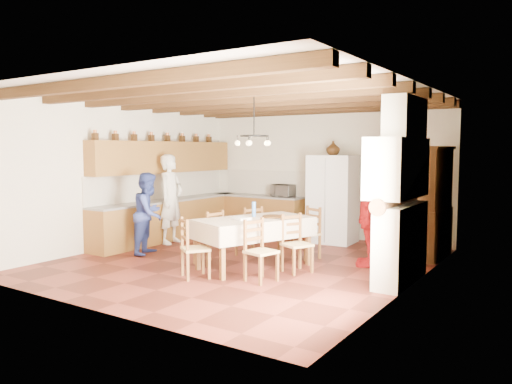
# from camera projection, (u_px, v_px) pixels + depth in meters

# --- Properties ---
(floor) EXTENTS (6.00, 6.50, 0.02)m
(floor) POSITION_uv_depth(u_px,v_px,m) (242.00, 262.00, 8.99)
(floor) COLOR #451A12
(floor) RESTS_ON ground
(ceiling) EXTENTS (6.00, 6.50, 0.02)m
(ceiling) POSITION_uv_depth(u_px,v_px,m) (242.00, 93.00, 8.73)
(ceiling) COLOR white
(ceiling) RESTS_ON ground
(wall_back) EXTENTS (6.00, 0.02, 3.00)m
(wall_back) POSITION_uv_depth(u_px,v_px,m) (322.00, 172.00, 11.58)
(wall_back) COLOR white
(wall_back) RESTS_ON ground
(wall_front) EXTENTS (6.00, 0.02, 3.00)m
(wall_front) POSITION_uv_depth(u_px,v_px,m) (91.00, 192.00, 6.15)
(wall_front) COLOR white
(wall_front) RESTS_ON ground
(wall_left) EXTENTS (0.02, 6.50, 3.00)m
(wall_left) POSITION_uv_depth(u_px,v_px,m) (125.00, 174.00, 10.51)
(wall_left) COLOR white
(wall_left) RESTS_ON ground
(wall_right) EXTENTS (0.02, 6.50, 3.00)m
(wall_right) POSITION_uv_depth(u_px,v_px,m) (412.00, 186.00, 7.22)
(wall_right) COLOR white
(wall_right) RESTS_ON ground
(ceiling_beams) EXTENTS (6.00, 6.30, 0.16)m
(ceiling_beams) POSITION_uv_depth(u_px,v_px,m) (242.00, 99.00, 8.74)
(ceiling_beams) COLOR #382411
(ceiling_beams) RESTS_ON ground
(lower_cabinets_left) EXTENTS (0.60, 4.30, 0.86)m
(lower_cabinets_left) POSITION_uv_depth(u_px,v_px,m) (171.00, 220.00, 11.30)
(lower_cabinets_left) COLOR brown
(lower_cabinets_left) RESTS_ON ground
(lower_cabinets_back) EXTENTS (2.30, 0.60, 0.86)m
(lower_cabinets_back) POSITION_uv_depth(u_px,v_px,m) (259.00, 214.00, 12.26)
(lower_cabinets_back) COLOR brown
(lower_cabinets_back) RESTS_ON ground
(countertop_left) EXTENTS (0.62, 4.30, 0.04)m
(countertop_left) POSITION_uv_depth(u_px,v_px,m) (171.00, 200.00, 11.26)
(countertop_left) COLOR gray
(countertop_left) RESTS_ON lower_cabinets_left
(countertop_back) EXTENTS (2.34, 0.62, 0.04)m
(countertop_back) POSITION_uv_depth(u_px,v_px,m) (259.00, 196.00, 12.22)
(countertop_back) COLOR gray
(countertop_back) RESTS_ON lower_cabinets_back
(backsplash_left) EXTENTS (0.03, 4.30, 0.60)m
(backsplash_left) POSITION_uv_depth(u_px,v_px,m) (161.00, 185.00, 11.39)
(backsplash_left) COLOR silver
(backsplash_left) RESTS_ON ground
(backsplash_back) EXTENTS (2.30, 0.03, 0.60)m
(backsplash_back) POSITION_uv_depth(u_px,v_px,m) (265.00, 182.00, 12.43)
(backsplash_back) COLOR silver
(backsplash_back) RESTS_ON ground
(upper_cabinets) EXTENTS (0.35, 4.20, 0.70)m
(upper_cabinets) POSITION_uv_depth(u_px,v_px,m) (166.00, 157.00, 11.25)
(upper_cabinets) COLOR brown
(upper_cabinets) RESTS_ON ground
(fireplace) EXTENTS (0.56, 1.60, 2.80)m
(fireplace) POSITION_uv_depth(u_px,v_px,m) (397.00, 191.00, 7.55)
(fireplace) COLOR beige
(fireplace) RESTS_ON ground
(wall_picture) EXTENTS (0.34, 0.03, 0.42)m
(wall_picture) POSITION_uv_depth(u_px,v_px,m) (387.00, 157.00, 10.68)
(wall_picture) COLOR #2E2115
(wall_picture) RESTS_ON ground
(refrigerator) EXTENTS (0.99, 0.83, 1.90)m
(refrigerator) POSITION_uv_depth(u_px,v_px,m) (333.00, 199.00, 10.82)
(refrigerator) COLOR white
(refrigerator) RESTS_ON floor
(hutch) EXTENTS (0.55, 1.17, 2.08)m
(hutch) POSITION_uv_depth(u_px,v_px,m) (432.00, 202.00, 9.25)
(hutch) COLOR #321C0A
(hutch) RESTS_ON floor
(dining_table) EXTENTS (1.66, 2.19, 0.85)m
(dining_table) POSITION_uv_depth(u_px,v_px,m) (254.00, 223.00, 8.51)
(dining_table) COLOR beige
(dining_table) RESTS_ON floor
(chandelier) EXTENTS (0.47, 0.47, 0.03)m
(chandelier) POSITION_uv_depth(u_px,v_px,m) (254.00, 136.00, 8.38)
(chandelier) COLOR black
(chandelier) RESTS_ON ground
(chair_left_near) EXTENTS (0.46, 0.48, 0.96)m
(chair_left_near) POSITION_uv_depth(u_px,v_px,m) (209.00, 237.00, 8.81)
(chair_left_near) COLOR brown
(chair_left_near) RESTS_ON floor
(chair_left_far) EXTENTS (0.55, 0.56, 0.96)m
(chair_left_far) POSITION_uv_depth(u_px,v_px,m) (249.00, 231.00, 9.41)
(chair_left_far) COLOR brown
(chair_left_far) RESTS_ON floor
(chair_right_near) EXTENTS (0.49, 0.50, 0.96)m
(chair_right_near) POSITION_uv_depth(u_px,v_px,m) (261.00, 251.00, 7.63)
(chair_right_near) COLOR brown
(chair_right_near) RESTS_ON floor
(chair_right_far) EXTENTS (0.54, 0.55, 0.96)m
(chair_right_far) POSITION_uv_depth(u_px,v_px,m) (297.00, 243.00, 8.20)
(chair_right_far) COLOR brown
(chair_right_far) RESTS_ON floor
(chair_end_near) EXTENTS (0.57, 0.57, 0.96)m
(chair_end_near) POSITION_uv_depth(u_px,v_px,m) (195.00, 248.00, 7.86)
(chair_end_near) COLOR brown
(chair_end_near) RESTS_ON floor
(chair_end_far) EXTENTS (0.54, 0.53, 0.96)m
(chair_end_far) POSITION_uv_depth(u_px,v_px,m) (306.00, 233.00, 9.27)
(chair_end_far) COLOR brown
(chair_end_far) RESTS_ON floor
(person_man) EXTENTS (0.57, 0.77, 1.92)m
(person_man) POSITION_uv_depth(u_px,v_px,m) (171.00, 199.00, 10.71)
(person_man) COLOR white
(person_man) RESTS_ON floor
(person_woman_blue) EXTENTS (0.82, 0.92, 1.58)m
(person_woman_blue) POSITION_uv_depth(u_px,v_px,m) (149.00, 213.00, 9.62)
(person_woman_blue) COLOR #314191
(person_woman_blue) RESTS_ON floor
(person_woman_red) EXTENTS (0.66, 1.05, 1.66)m
(person_woman_red) POSITION_uv_depth(u_px,v_px,m) (369.00, 218.00, 8.64)
(person_woman_red) COLOR #AF1415
(person_woman_red) RESTS_ON floor
(microwave) EXTENTS (0.53, 0.36, 0.29)m
(microwave) POSITION_uv_depth(u_px,v_px,m) (283.00, 191.00, 11.84)
(microwave) COLOR silver
(microwave) RESTS_ON countertop_back
(fridge_vase) EXTENTS (0.36, 0.36, 0.31)m
(fridge_vase) POSITION_uv_depth(u_px,v_px,m) (333.00, 148.00, 10.73)
(fridge_vase) COLOR #321C0A
(fridge_vase) RESTS_ON refrigerator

